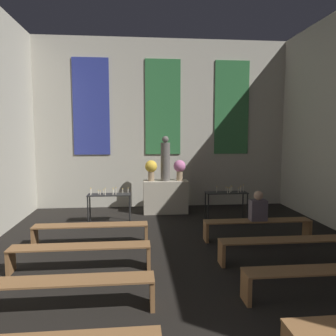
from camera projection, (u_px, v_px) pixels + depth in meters
wall_back at (163, 123)px, 10.42m from camera, size 8.17×0.16×5.29m
altar at (165, 197)px, 9.72m from camera, size 1.30×0.57×0.96m
statue at (165, 160)px, 9.60m from camera, size 0.28×0.28×1.32m
flower_vase_left at (151, 168)px, 9.59m from camera, size 0.36×0.36×0.61m
flower_vase_right at (180, 168)px, 9.67m from camera, size 0.36×0.36×0.61m
candle_rack_left at (109, 198)px, 8.54m from camera, size 1.12×0.43×0.96m
candle_rack_right at (227, 196)px, 8.85m from camera, size 1.12×0.43×0.97m
pew_second_left at (64, 287)px, 4.30m from camera, size 2.38×0.36×0.44m
pew_second_right at (326, 276)px, 4.65m from camera, size 2.38×0.36×0.44m
pew_third_left at (81, 252)px, 5.61m from camera, size 2.38×0.36×0.44m
pew_third_right at (284, 245)px, 5.95m from camera, size 2.38×0.36×0.44m
pew_back_left at (91, 229)px, 6.91m from camera, size 2.38×0.36×0.44m
pew_back_right at (257, 225)px, 7.26m from camera, size 2.38×0.36×0.44m
person_seated at (258, 208)px, 7.22m from camera, size 0.36×0.24×0.66m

